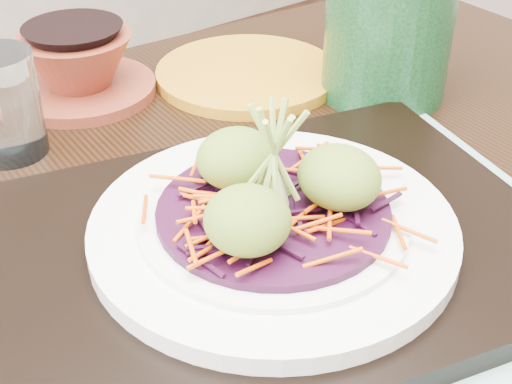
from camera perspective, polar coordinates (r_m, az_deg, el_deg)
dining_table at (r=0.62m, az=-3.33°, el=-11.33°), size 1.24×0.88×0.74m
placemat at (r=0.54m, az=1.33°, el=-5.31°), size 0.56×0.49×0.00m
serving_tray at (r=0.53m, az=1.35°, el=-4.36°), size 0.48×0.41×0.02m
white_plate at (r=0.52m, az=1.37°, el=-2.79°), size 0.27×0.27×0.02m
cabbage_bed at (r=0.51m, az=1.39°, el=-1.57°), size 0.17×0.17×0.01m
carrot_julienne at (r=0.51m, az=1.40°, el=-0.81°), size 0.21×0.21×0.01m
guacamole_scoops at (r=0.50m, az=1.48°, el=0.63°), size 0.15×0.13×0.05m
scallion_garnish at (r=0.49m, az=1.46°, el=2.68°), size 0.06×0.06×0.09m
water_glass at (r=0.69m, az=-19.65°, el=6.59°), size 0.07×0.07×0.10m
terracotta_bowl_set at (r=0.79m, az=-14.02°, el=9.57°), size 0.16×0.16×0.07m
yellow_plate at (r=0.81m, az=-0.69°, el=9.45°), size 0.25×0.25×0.01m
green_jar at (r=0.76m, az=10.56°, el=12.91°), size 0.14×0.14×0.15m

